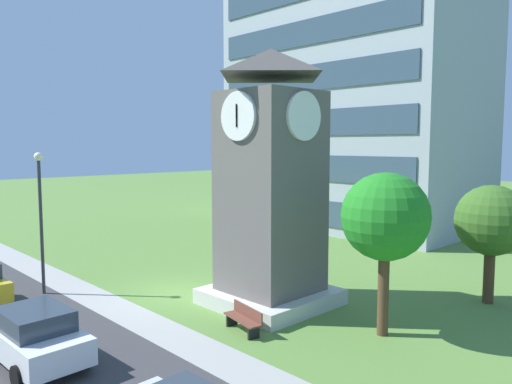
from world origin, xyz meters
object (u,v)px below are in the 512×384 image
Objects in this scene: park_bench at (244,319)px; street_lamp at (40,207)px; tree_near_tower at (491,221)px; tree_by_building at (385,218)px; clock_tower at (270,193)px; parked_car_white at (33,335)px.

street_lamp is (-9.24, -3.31, 3.31)m from park_bench.
tree_near_tower is (4.62, 9.30, 2.91)m from park_bench.
tree_by_building reaches higher than park_bench.
park_bench is 10.79m from tree_near_tower.
tree_by_building is (-1.16, -6.09, 0.65)m from tree_near_tower.
clock_tower is at bearing 38.23° from street_lamp.
clock_tower is at bearing 83.51° from parked_car_white.
clock_tower is 8.99m from tree_near_tower.
park_bench is 6.63m from parked_car_white.
clock_tower is 4.99m from tree_by_building.
clock_tower is 2.31× the size of parked_car_white.
tree_by_building is (12.71, 6.52, 0.25)m from street_lamp.
parked_car_white is at bearing -114.76° from tree_near_tower.
clock_tower reaches higher than parked_car_white.
clock_tower reaches higher than tree_by_building.
parked_car_white is at bearing -112.16° from park_bench.
clock_tower reaches higher than street_lamp.
tree_near_tower is at bearing 63.58° from park_bench.
tree_by_building reaches higher than tree_near_tower.
tree_near_tower is 0.87× the size of tree_by_building.
clock_tower is at bearing 117.85° from park_bench.
park_bench is 0.42× the size of parked_car_white.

